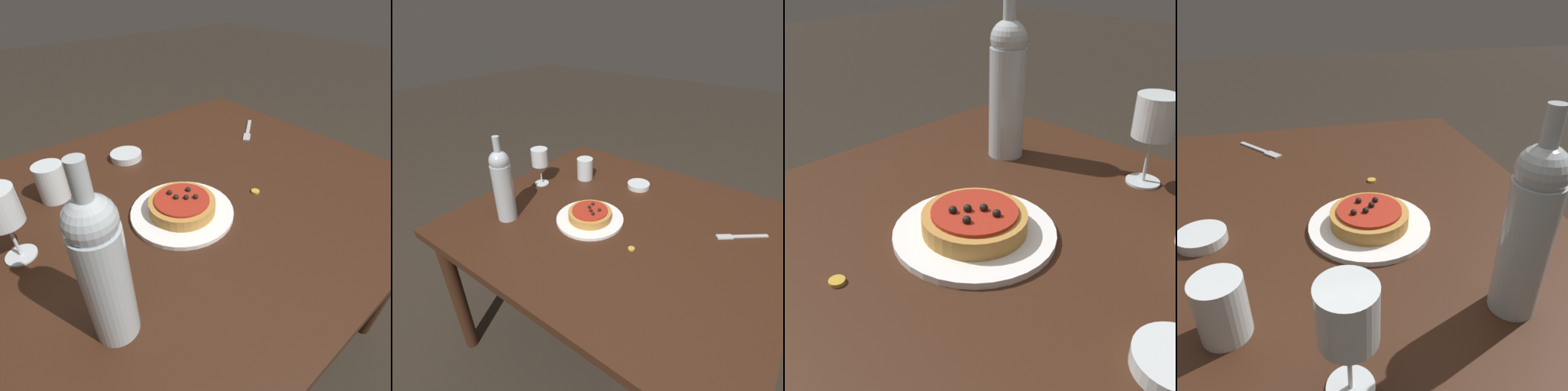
% 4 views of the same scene
% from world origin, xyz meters
% --- Properties ---
extents(ground_plane, '(14.00, 14.00, 0.00)m').
position_xyz_m(ground_plane, '(0.00, 0.00, 0.00)').
color(ground_plane, '#2D261E').
extents(dining_table, '(1.23, 1.08, 0.74)m').
position_xyz_m(dining_table, '(0.00, 0.00, 0.65)').
color(dining_table, '#381E11').
rests_on(dining_table, ground_plane).
extents(dinner_plate, '(0.27, 0.27, 0.01)m').
position_xyz_m(dinner_plate, '(0.10, 0.08, 0.74)').
color(dinner_plate, white).
rests_on(dinner_plate, dining_table).
extents(pizza, '(0.17, 0.17, 0.05)m').
position_xyz_m(pizza, '(0.10, 0.08, 0.77)').
color(pizza, '#BC843D').
rests_on(pizza, dinner_plate).
extents(wine_glass, '(0.08, 0.08, 0.18)m').
position_xyz_m(wine_glass, '(0.47, -0.03, 0.87)').
color(wine_glass, silver).
rests_on(wine_glass, dining_table).
extents(wine_bottle, '(0.08, 0.08, 0.35)m').
position_xyz_m(wine_bottle, '(0.39, 0.26, 0.89)').
color(wine_bottle, '#B2BCC1').
rests_on(wine_bottle, dining_table).
extents(water_cup, '(0.08, 0.08, 0.11)m').
position_xyz_m(water_cup, '(0.34, -0.20, 0.79)').
color(water_cup, silver).
rests_on(water_cup, dining_table).
extents(side_bowl, '(0.11, 0.11, 0.02)m').
position_xyz_m(side_bowl, '(0.07, -0.28, 0.75)').
color(side_bowl, silver).
rests_on(side_bowl, dining_table).
extents(fork, '(0.17, 0.14, 0.00)m').
position_xyz_m(fork, '(-0.41, -0.16, 0.74)').
color(fork, '#B7B7BC').
rests_on(fork, dining_table).
extents(bottle_cap, '(0.02, 0.02, 0.01)m').
position_xyz_m(bottle_cap, '(-0.12, 0.14, 0.74)').
color(bottle_cap, gold).
rests_on(bottle_cap, dining_table).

